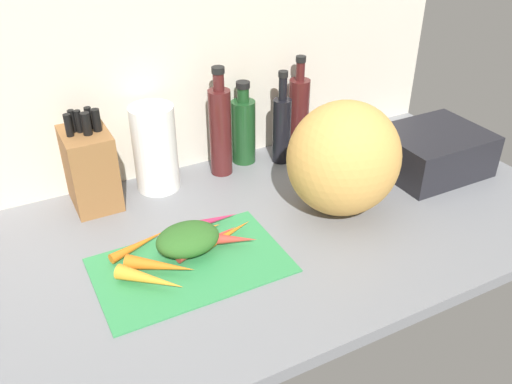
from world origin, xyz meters
The scene contains 20 objects.
ground_plane centered at (0.00, 0.00, -1.50)cm, with size 170.00×80.00×3.00cm, color slate.
wall_back centered at (0.00, 38.50, 30.00)cm, with size 170.00×3.00×60.00cm, color beige.
cutting_board centered at (-13.95, -5.95, 0.40)cm, with size 41.28×25.98×0.80cm, color #338C4C.
carrot_0 centered at (-22.22, 4.30, 1.93)cm, with size 2.26×2.26×14.86cm, color orange.
carrot_1 centered at (-20.71, -5.69, 2.46)cm, with size 3.32×3.32×15.12cm, color orange.
carrot_2 centered at (-9.24, 2.95, 2.20)cm, with size 2.81×2.81×12.60cm, color orange.
carrot_3 centered at (-8.30, -2.27, 2.29)cm, with size 2.98×2.98×16.71cm, color red.
carrot_4 centered at (-3.23, 5.41, 1.88)cm, with size 2.16×2.16×11.97cm, color #B2264C.
carrot_5 centered at (-3.15, -4.11, 2.32)cm, with size 3.05×3.05×11.50cm, color red.
carrot_6 centered at (-23.93, -8.88, 2.45)cm, with size 3.30×3.30×15.10cm, color orange.
carrot_7 centered at (-2.84, -1.30, 1.83)cm, with size 2.05×2.05×14.62cm, color orange.
carrot_greens_pile centered at (-12.64, -1.38, 3.87)cm, with size 14.49×11.15×6.13cm, color #2D6023.
winter_squash centered at (28.24, -1.82, 14.23)cm, with size 28.28×26.35×28.46cm, color gold.
knife_block centered at (-26.02, 29.75, 10.42)cm, with size 11.13×15.70×25.54cm.
paper_towel_roll centered at (-9.03, 29.50, 11.63)cm, with size 11.46×11.46×23.25cm, color white.
bottle_0 centered at (9.49, 29.05, 13.17)cm, with size 6.13×6.13×30.74cm.
bottle_1 centered at (18.11, 32.24, 10.21)cm, with size 6.87×6.87×24.25cm.
bottle_2 centered at (27.81, 27.19, 10.67)cm, with size 5.29×5.29×27.25cm.
bottle_3 centered at (35.92, 31.38, 11.83)cm, with size 6.15×6.15×29.00cm.
dish_rack centered at (62.48, 2.44, 5.96)cm, with size 28.11×22.83×11.92cm, color black.
Camera 1 is at (-44.25, -94.48, 76.02)cm, focal length 38.04 mm.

